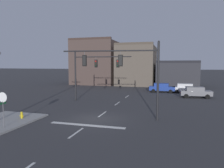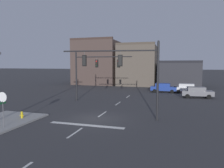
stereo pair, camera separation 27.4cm
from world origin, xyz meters
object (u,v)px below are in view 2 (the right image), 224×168
Objects in this scene: car_lot_farside at (187,88)px; fire_hydrant at (22,116)px; car_lot_middle at (163,88)px; signal_mast_near_side at (129,68)px; car_lot_nearside at (197,92)px; signal_mast_far_side at (92,68)px; stop_sign at (3,101)px.

car_lot_farside is 27.35m from fire_hydrant.
signal_mast_near_side is at bearing -95.98° from car_lot_middle.
car_lot_nearside is at bearing -77.87° from car_lot_farside.
signal_mast_far_side is 2.71× the size of stop_sign.
car_lot_farside is at bearing 44.08° from signal_mast_far_side.
stop_sign reaches higher than car_lot_farside.
signal_mast_near_side is 10.46m from stop_sign.
car_lot_middle is (8.65, 11.95, -3.55)m from signal_mast_far_side.
car_lot_middle is at bearing 63.74° from fire_hydrant.
signal_mast_near_side reaches higher than car_lot_farside.
signal_mast_far_side is 15.83m from car_lot_nearside.
stop_sign is 3.77× the size of fire_hydrant.
fire_hydrant is at bearing -132.36° from car_lot_nearside.
car_lot_nearside is at bearing 47.64° from fire_hydrant.
car_lot_nearside is at bearing 27.49° from signal_mast_far_side.
stop_sign is at bearing -98.25° from signal_mast_far_side.
signal_mast_far_side is 1.70× the size of car_lot_farside.
fire_hydrant is at bearing -116.26° from car_lot_middle.
signal_mast_near_side reaches higher than stop_sign.
signal_mast_near_side is at bearing -49.52° from signal_mast_far_side.
signal_mast_far_side is 15.17m from car_lot_middle.
signal_mast_near_side is 20.13m from car_lot_middle.
stop_sign is at bearing -127.43° from car_lot_nearside.
signal_mast_near_side is 1.90× the size of car_lot_farside.
signal_mast_near_side is at bearing -106.79° from car_lot_farside.
stop_sign is 29.35m from car_lot_farside.
car_lot_nearside is 24.01m from fire_hydrant.
car_lot_middle is 25.17m from fire_hydrant.
stop_sign is 0.62× the size of car_lot_nearside.
car_lot_nearside is 6.98m from car_lot_middle.
signal_mast_far_side is at bearing -152.51° from car_lot_nearside.
signal_mast_far_side is (-6.59, 7.72, -0.21)m from signal_mast_near_side.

